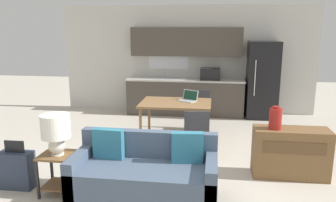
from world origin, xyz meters
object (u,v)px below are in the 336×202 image
Objects in this scene: table_lamp at (56,130)px; side_table at (58,167)px; refrigerator at (262,80)px; couch at (145,172)px; dining_table at (176,106)px; suitcase at (17,169)px; dining_chair_far_right at (200,108)px; dining_chair_near_right at (196,131)px; vase at (275,118)px; credenza at (290,153)px; laptop at (189,98)px.

side_table is at bearing 141.55° from table_lamp.
couch is at bearing -115.29° from refrigerator.
dining_table is 2.90m from suitcase.
dining_chair_far_right reaches higher than dining_table.
couch and dining_chair_near_right have the same top height.
dining_chair_far_right is 1.27× the size of suitcase.
dining_chair_far_right is at bearing 62.14° from dining_table.
vase reaches higher than dining_table.
vase is at bearing 26.48° from couch.
vase is at bearing 18.45° from table_lamp.
credenza is (1.96, 0.88, 0.02)m from couch.
suitcase is (-1.78, -0.01, -0.08)m from couch.
laptop is at bearing 138.55° from credenza.
dining_chair_far_right is at bearing 119.01° from vase.
side_table is 0.51× the size of credenza.
side_table is at bearing -116.25° from dining_chair_far_right.
table_lamp is at bearing -92.73° from laptop.
credenza is (3.11, 0.95, 0.00)m from side_table.
couch reaches higher than credenza.
couch is at bearing -69.79° from laptop.
refrigerator is 4.67m from couch.
laptop is at bearing -130.43° from refrigerator.
laptop is (1.52, 2.36, 0.46)m from side_table.
side_table is at bearing -162.11° from vase.
refrigerator reaches higher than couch.
credenza reaches higher than suitcase.
dining_table is at bearing -115.75° from laptop.
dining_chair_far_right is (-1.40, 2.05, 0.12)m from credenza.
refrigerator is at bearing 48.15° from suitcase.
refrigerator is 1.01× the size of couch.
credenza is at bearing 154.00° from dining_chair_near_right.
refrigerator is at bearing 78.79° from laptop.
refrigerator reaches higher than side_table.
credenza is 0.57m from vase.
vase is at bearing 13.83° from suitcase.
dining_table reaches higher than side_table.
dining_chair_near_right reaches higher than credenza.
suitcase is (-2.34, -2.94, -0.22)m from dining_chair_far_right.
dining_chair_near_right is (-1.15, 0.48, -0.40)m from vase.
suitcase is at bearing -179.83° from couch.
table_lamp is (0.03, -0.02, 0.51)m from side_table.
dining_table is 0.72× the size of couch.
vase is at bearing 149.30° from dining_chair_near_right.
refrigerator is at bearing 64.71° from couch.
dining_chair_far_right is at bearing 51.51° from suitcase.
suitcase reaches higher than side_table.
suitcase is (-2.34, -1.33, -0.22)m from dining_chair_near_right.
credenza is 3.84m from suitcase.
side_table is at bearing -120.31° from dining_table.
table_lamp is at bearing -161.55° from vase.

